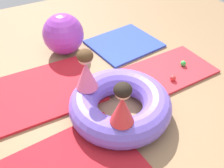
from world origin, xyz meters
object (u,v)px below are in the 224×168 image
Objects in this scene: play_ball_green at (183,63)px; exercise_ball_large at (63,34)px; child_in_pink at (86,70)px; play_ball_pink at (87,80)px; play_ball_orange at (87,89)px; play_ball_red at (173,78)px; child_in_red at (122,104)px; inflatable_cushion at (120,105)px.

exercise_ball_large reaches higher than play_ball_green.
play_ball_green is (1.64, 0.07, -0.52)m from child_in_pink.
play_ball_pink reaches higher than play_ball_green.
play_ball_orange is 1.23m from play_ball_red.
child_in_red reaches higher than play_ball_orange.
child_in_pink reaches higher than inflatable_cushion.
child_in_red reaches higher than play_ball_green.
play_ball_red is at bearing -55.79° from exercise_ball_large.
play_ball_red is at bearing 108.12° from child_in_pink.
play_ball_red is (0.99, 0.18, -0.09)m from inflatable_cushion.
child_in_pink reaches higher than play_ball_pink.
inflatable_cushion is 0.59m from play_ball_orange.
child_in_red is at bearing -90.97° from play_ball_orange.
inflatable_cushion is 2.49× the size of child_in_red.
child_in_pink is 1.04× the size of child_in_red.
exercise_ball_large is at bearing -165.21° from child_in_pink.
child_in_pink is at bearing 173.99° from play_ball_red.
inflatable_cushion is at bearing -169.79° from play_ball_red.
play_ball_green is (1.36, 0.38, -0.09)m from inflatable_cushion.
play_ball_orange is (0.09, 0.24, -0.52)m from child_in_pink.
child_in_pink is 0.68m from child_in_red.
child_in_pink is 1.44m from exercise_ball_large.
play_ball_orange is at bearing 90.20° from child_in_red.
play_ball_green is at bearing 116.55° from child_in_pink.
play_ball_orange is at bearing 173.70° from play_ball_green.
inflatable_cushion is 0.60m from child_in_pink.
exercise_ball_large is at bearing 86.87° from play_ball_pink.
play_ball_orange is 1.08× the size of play_ball_red.
play_ball_orange is 0.14× the size of exercise_ball_large.
child_in_red reaches higher than exercise_ball_large.
play_ball_orange and play_ball_pink have the same top height.
child_in_red is 5.81× the size of play_ball_green.
play_ball_pink is at bearing 98.14° from inflatable_cushion.
exercise_ball_large is (-0.05, 1.71, 0.15)m from inflatable_cushion.
child_in_pink reaches higher than play_ball_orange.
play_ball_red is 1.87m from exercise_ball_large.
child_in_red is at bearing 30.68° from child_in_pink.
play_ball_orange is at bearing -96.71° from exercise_ball_large.
play_ball_pink is (0.08, 0.18, 0.00)m from play_ball_orange.
child_in_pink is 1.38m from play_ball_red.
child_in_red is 1.41m from play_ball_red.
play_ball_orange is at bearing -115.10° from play_ball_pink.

